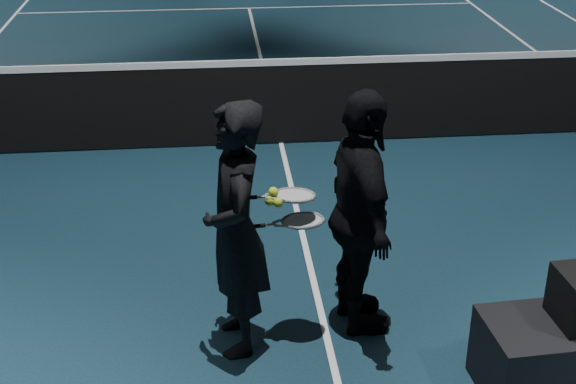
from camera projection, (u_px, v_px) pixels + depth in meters
The scene contains 9 objects.
floor at pixel (281, 143), 8.74m from camera, with size 36.00×36.00×0.00m, color #0D212E.
court_lines at pixel (281, 143), 8.74m from camera, with size 10.98×23.78×0.01m, color white, non-canonical shape.
net_mesh at pixel (281, 104), 8.55m from camera, with size 12.80×0.02×0.86m, color black.
net_tape at pixel (281, 62), 8.34m from camera, with size 12.80×0.03×0.07m, color white.
player_a at pixel (236, 231), 5.14m from camera, with size 0.64×0.42×1.75m, color black.
player_b at pixel (361, 215), 5.34m from camera, with size 1.02×0.43×1.75m, color black.
racket_lower at pixel (303, 220), 5.24m from camera, with size 0.68×0.22×0.03m, color black, non-canonical shape.
racket_upper at pixel (294, 195), 5.19m from camera, with size 0.68×0.22×0.03m, color black, non-canonical shape.
tennis_balls at pixel (274, 199), 5.12m from camera, with size 0.12×0.10×0.12m, color #9BC128, non-canonical shape.
Camera 1 is at (-0.72, -8.06, 3.35)m, focal length 50.00 mm.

